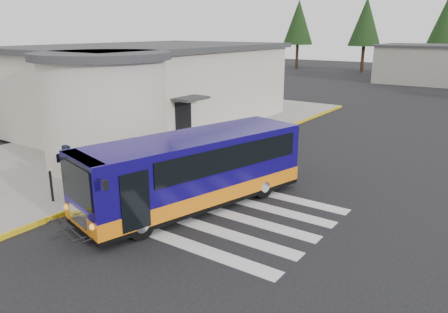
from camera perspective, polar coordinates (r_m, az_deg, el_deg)
The scene contains 8 objects.
ground at distance 15.26m, azimuth 1.33°, elevation -6.31°, with size 140.00×140.00×0.00m, color black.
sidewalk at distance 23.73m, azimuth -11.48°, elevation 1.87°, with size 10.00×34.00×0.15m, color gray.
curb_strip at distance 20.52m, azimuth -1.86°, elevation -0.06°, with size 0.12×34.00×0.16m, color gold.
station_building at distance 26.56m, azimuth -10.00°, elevation 8.95°, with size 12.70×18.70×4.80m.
crosswalk at distance 14.92m, azimuth -2.00°, elevation -6.83°, with size 8.00×5.35×0.01m.
transit_bus at distance 14.80m, azimuth -4.05°, elevation -2.20°, with size 4.66×9.00×2.47m.
pedestrian_a at distance 16.46m, azimuth -19.53°, elevation -1.63°, with size 0.67×0.44×1.82m, color black.
bollard at distance 16.09m, azimuth -21.62°, elevation -3.63°, with size 0.09×0.09×1.09m, color black.
Camera 1 is at (7.80, -11.72, 5.88)m, focal length 35.00 mm.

